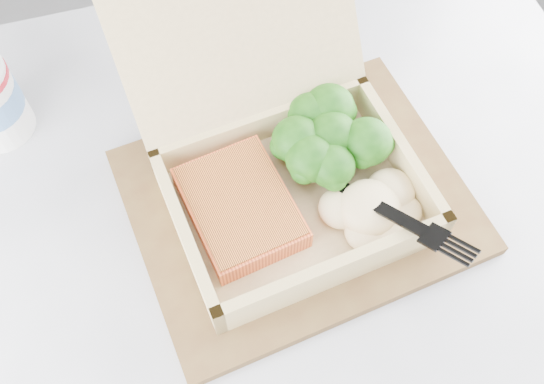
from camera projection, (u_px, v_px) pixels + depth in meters
cafe_table at (290, 317)px, 0.72m from camera, size 0.96×0.96×0.71m
serving_tray at (298, 201)px, 0.59m from camera, size 0.36×0.31×0.01m
takeout_container at (277, 142)px, 0.55m from camera, size 0.28×0.31×0.19m
salmon_fillet at (240, 207)px, 0.55m from camera, size 0.11×0.13×0.02m
broccoli_pile at (331, 141)px, 0.57m from camera, size 0.11×0.11×0.04m
mashed_potatoes at (369, 207)px, 0.55m from camera, size 0.09×0.08×0.03m
plastic_fork at (352, 189)px, 0.54m from camera, size 0.05×0.16×0.04m
receipt at (253, 61)px, 0.68m from camera, size 0.12×0.15×0.00m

